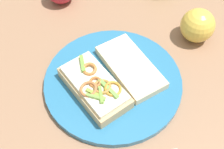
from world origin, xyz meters
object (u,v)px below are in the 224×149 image
(bread_slice_side, at_px, (129,67))
(apple_0, at_px, (197,25))
(sandwich, at_px, (94,86))
(plate, at_px, (112,82))

(bread_slice_side, relative_size, apple_0, 2.05)
(sandwich, bearing_deg, apple_0, -91.45)
(plate, xyz_separation_m, sandwich, (0.04, 0.03, 0.03))
(bread_slice_side, bearing_deg, sandwich, 95.92)
(sandwich, height_order, bread_slice_side, sandwich)
(plate, relative_size, sandwich, 1.69)
(bread_slice_side, bearing_deg, plate, 95.39)
(sandwich, bearing_deg, plate, -88.94)
(sandwich, bearing_deg, bread_slice_side, -89.47)
(sandwich, relative_size, apple_0, 2.17)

